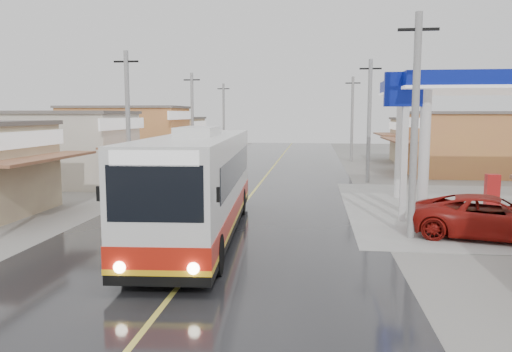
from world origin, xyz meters
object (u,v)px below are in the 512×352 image
at_px(cyclist, 184,179).
at_px(second_bus, 207,153).
at_px(coach_bus, 200,184).
at_px(jeepney, 492,217).
at_px(tricycle_near, 122,169).

bearing_deg(cyclist, second_bus, 90.09).
bearing_deg(second_bus, coach_bus, -82.64).
height_order(jeepney, tricycle_near, tricycle_near).
height_order(coach_bus, second_bus, coach_bus).
bearing_deg(coach_bus, cyclist, 104.23).
bearing_deg(coach_bus, jeepney, 1.09).
height_order(cyclist, tricycle_near, cyclist).
xyz_separation_m(second_bus, jeepney, (14.21, -16.96, -0.92)).
height_order(jeepney, cyclist, cyclist).
distance_m(second_bus, tricycle_near, 7.12).
bearing_deg(cyclist, tricycle_near, 156.77).
relative_size(coach_bus, cyclist, 5.80).
bearing_deg(second_bus, jeepney, -54.17).
bearing_deg(jeepney, coach_bus, 108.97).
distance_m(coach_bus, second_bus, 18.20).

